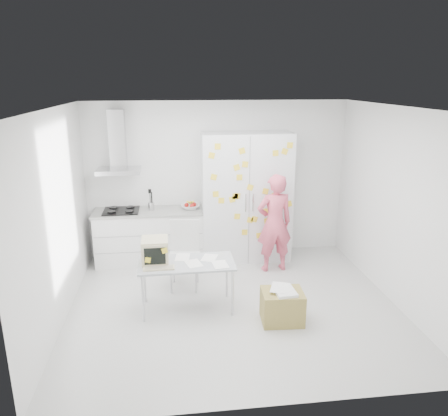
{
  "coord_description": "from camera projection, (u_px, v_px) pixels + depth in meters",
  "views": [
    {
      "loc": [
        -0.8,
        -5.42,
        3.04
      ],
      "look_at": [
        -0.04,
        0.7,
        1.21
      ],
      "focal_mm": 35.0,
      "sensor_mm": 36.0,
      "label": 1
    }
  ],
  "objects": [
    {
      "name": "chair",
      "position": [
        185.0,
        250.0,
        6.54
      ],
      "size": [
        0.51,
        0.51,
        1.01
      ],
      "rotation": [
        0.0,
        0.0,
        -0.13
      ],
      "color": "silver",
      "rests_on": "ground"
    },
    {
      "name": "person",
      "position": [
        274.0,
        223.0,
        7.02
      ],
      "size": [
        0.63,
        0.46,
        1.62
      ],
      "primitive_type": "imported",
      "rotation": [
        0.0,
        0.0,
        3.27
      ],
      "color": "#DB556D",
      "rests_on": "ground"
    },
    {
      "name": "tall_cabinet",
      "position": [
        246.0,
        197.0,
        7.44
      ],
      "size": [
        1.5,
        0.68,
        2.2
      ],
      "color": "silver",
      "rests_on": "ground"
    },
    {
      "name": "counter_run",
      "position": [
        150.0,
        235.0,
        7.45
      ],
      "size": [
        1.84,
        0.63,
        1.28
      ],
      "color": "white",
      "rests_on": "ground"
    },
    {
      "name": "walls",
      "position": [
        227.0,
        199.0,
        6.41
      ],
      "size": [
        4.52,
        4.01,
        2.7
      ],
      "color": "white",
      "rests_on": "ground"
    },
    {
      "name": "desk",
      "position": [
        167.0,
        257.0,
        5.8
      ],
      "size": [
        1.28,
        0.65,
        1.01
      ],
      "rotation": [
        0.0,
        0.0,
        0.01
      ],
      "color": "#B0B5BC",
      "rests_on": "ground"
    },
    {
      "name": "range_hood",
      "position": [
        118.0,
        148.0,
        7.11
      ],
      "size": [
        0.7,
        0.48,
        1.01
      ],
      "color": "silver",
      "rests_on": "walls"
    },
    {
      "name": "ceiling",
      "position": [
        235.0,
        108.0,
        5.34
      ],
      "size": [
        4.5,
        4.0,
        0.02
      ],
      "primitive_type": "cube",
      "color": "white",
      "rests_on": "walls"
    },
    {
      "name": "cardboard_box",
      "position": [
        282.0,
        306.0,
        5.64
      ],
      "size": [
        0.55,
        0.46,
        0.46
      ],
      "rotation": [
        0.0,
        0.0,
        -0.06
      ],
      "color": "#9D8C44",
      "rests_on": "ground"
    },
    {
      "name": "floor",
      "position": [
        233.0,
        306.0,
        6.11
      ],
      "size": [
        4.5,
        4.0,
        0.02
      ],
      "primitive_type": "cube",
      "color": "silver",
      "rests_on": "ground"
    }
  ]
}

